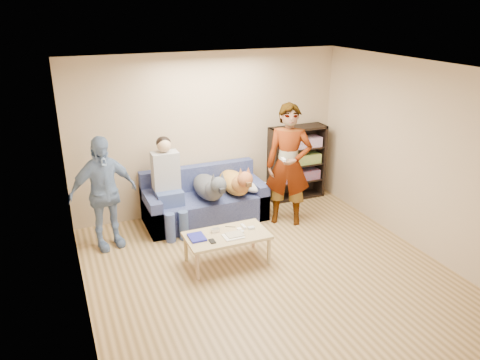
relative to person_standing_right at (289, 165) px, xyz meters
name	(u,v)px	position (x,y,z in m)	size (l,w,h in m)	color
ground	(277,282)	(-0.93, -1.49, -0.95)	(5.00, 5.00, 0.00)	olive
ceiling	(284,72)	(-0.93, -1.49, 1.65)	(5.00, 5.00, 0.00)	white
wall_back	(209,133)	(-0.93, 1.01, 0.35)	(4.50, 4.50, 0.00)	tan
wall_front	(444,307)	(-0.93, -3.99, 0.35)	(4.50, 4.50, 0.00)	tan
wall_left	(77,218)	(-3.18, -1.49, 0.35)	(5.00, 5.00, 0.00)	tan
wall_right	(430,162)	(1.32, -1.49, 0.35)	(5.00, 5.00, 0.00)	tan
blanket	(257,187)	(-0.35, 0.40, -0.45)	(0.43, 0.37, 0.15)	silver
person_standing_right	(289,165)	(0.00, 0.00, 0.00)	(0.70, 0.46, 1.91)	gray
person_standing_left	(103,193)	(-2.75, 0.28, -0.13)	(0.96, 0.40, 1.64)	#7C94C7
held_controller	(283,160)	(-0.20, -0.20, 0.18)	(0.04, 0.13, 0.03)	white
notebook_blue	(197,237)	(-1.73, -0.75, -0.52)	(0.20, 0.26, 0.03)	#1B1F99
papers	(233,236)	(-1.28, -0.90, -0.53)	(0.26, 0.20, 0.01)	white
magazine	(235,234)	(-1.25, -0.88, -0.51)	(0.22, 0.17, 0.01)	#B3A78F
camera_silver	(215,230)	(-1.45, -0.68, -0.51)	(0.11, 0.06, 0.05)	silver
controller_a	(243,226)	(-1.05, -0.70, -0.52)	(0.04, 0.13, 0.03)	white
controller_b	(251,228)	(-0.97, -0.78, -0.52)	(0.09, 0.06, 0.03)	silver
headphone_cup_a	(241,232)	(-1.13, -0.82, -0.52)	(0.07, 0.07, 0.02)	silver
headphone_cup_b	(239,229)	(-1.13, -0.74, -0.52)	(0.07, 0.07, 0.02)	white
pen_orange	(230,240)	(-1.35, -0.96, -0.53)	(0.01, 0.01, 0.14)	#CE541D
pen_black	(230,227)	(-1.21, -0.62, -0.53)	(0.01, 0.01, 0.14)	black
wallet	(212,241)	(-1.58, -0.92, -0.53)	(0.07, 0.12, 0.01)	black
sofa	(204,203)	(-1.18, 0.60, -0.67)	(1.90, 0.85, 0.82)	#515B93
person_seated	(168,182)	(-1.78, 0.48, -0.18)	(0.40, 0.73, 1.47)	#3D4E87
dog_gray	(210,187)	(-1.16, 0.38, -0.32)	(0.39, 1.24, 0.57)	#474B51
dog_tan	(236,182)	(-0.70, 0.41, -0.33)	(0.39, 1.16, 0.57)	#BC8439
coffee_table	(227,237)	(-1.33, -0.80, -0.58)	(1.10, 0.60, 0.42)	tan
bookshelf	(296,161)	(0.62, 0.84, -0.27)	(1.00, 0.34, 1.30)	black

